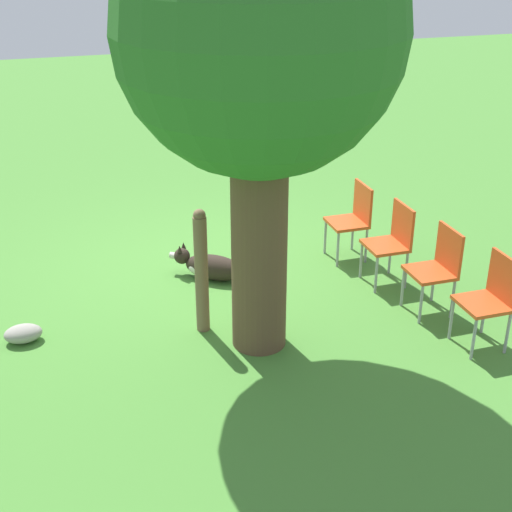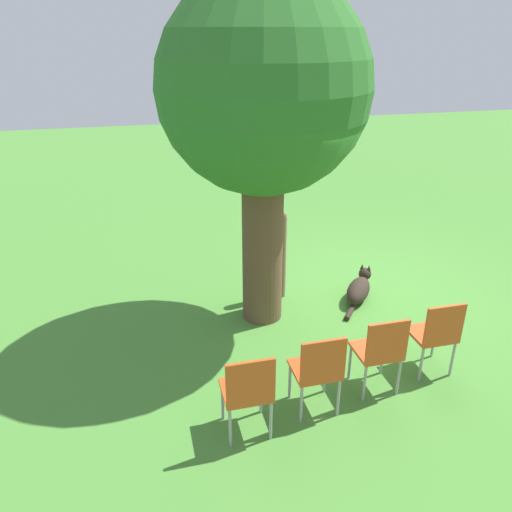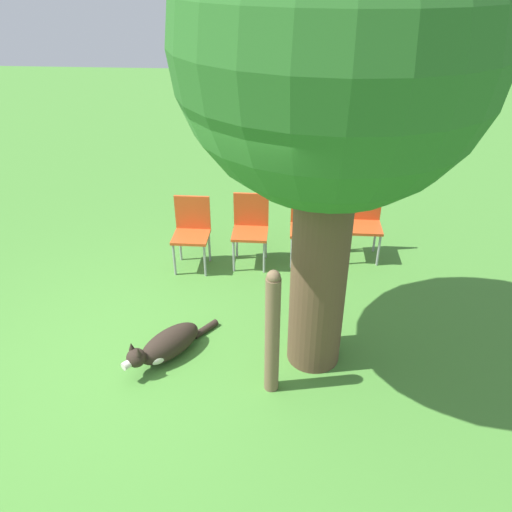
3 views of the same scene
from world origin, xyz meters
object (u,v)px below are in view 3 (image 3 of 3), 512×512
Objects in this scene: red_chair_3 at (364,219)px; dog at (166,345)px; red_chair_2 at (308,222)px; oak_tree at (336,55)px; red_chair_1 at (250,225)px; red_chair_0 at (192,228)px; fence_post at (272,333)px.

dog is at bearing -44.41° from red_chair_3.
oak_tree is at bearing 1.35° from red_chair_2.
oak_tree reaches higher than dog.
red_chair_2 is at bearing -176.86° from dog.
red_chair_1 reaches higher than dog.
dog is at bearing 1.38° from red_chair_0.
red_chair_3 is (-0.41, 2.16, 0.00)m from red_chair_0.
red_chair_3 is (-2.50, 1.07, -0.12)m from fence_post.
red_chair_1 is at bearing -156.55° from oak_tree.
dog is 1.07× the size of red_chair_2.
fence_post is 1.40× the size of red_chair_1.
dog is 1.07× the size of red_chair_0.
red_chair_1 is 1.00× the size of red_chair_2.
red_chair_1 is 1.47m from red_chair_3.
red_chair_0 is (-1.63, -1.49, -2.29)m from oak_tree.
red_chair_3 is (-0.14, 0.72, 0.00)m from red_chair_2.
fence_post is at bearing 110.22° from dog.
dog is at bearing -107.49° from fence_post.
oak_tree is at bearing 42.32° from red_chair_0.
oak_tree is 2.98m from red_chair_2.
red_chair_0 is at bearing -79.24° from red_chair_1.
oak_tree is at bearing 23.40° from red_chair_1.
red_chair_2 is at bearing 100.76° from red_chair_0.
oak_tree is at bearing 139.19° from fence_post.
fence_post is at bearing 27.68° from red_chair_0.
dog is 3.06m from red_chair_3.
dog is 1.07× the size of red_chair_3.
fence_post is 2.72m from red_chair_3.
fence_post is 2.36m from red_chair_0.
oak_tree is 4.49× the size of red_chair_1.
red_chair_3 is (-0.28, 1.44, 0.00)m from red_chair_1.
oak_tree reaches higher than red_chair_3.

